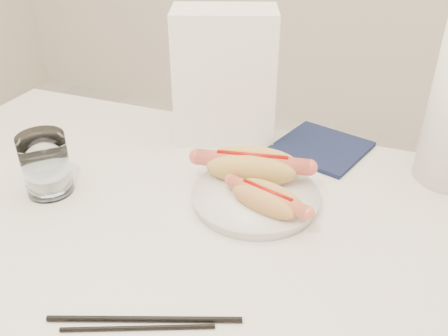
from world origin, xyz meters
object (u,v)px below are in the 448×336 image
(table, at_px, (172,256))
(napkin_box, at_px, (224,77))
(hotdog_left, at_px, (252,166))
(plate, at_px, (255,198))
(hotdog_right, at_px, (267,199))
(water_glass, at_px, (46,164))

(table, xyz_separation_m, napkin_box, (-0.03, 0.33, 0.19))
(napkin_box, bearing_deg, hotdog_left, -75.31)
(table, bearing_deg, napkin_box, 95.64)
(table, distance_m, plate, 0.17)
(hotdog_left, height_order, hotdog_right, hotdog_left)
(table, distance_m, water_glass, 0.27)
(plate, bearing_deg, hotdog_right, -48.05)
(napkin_box, bearing_deg, hotdog_right, -75.80)
(hotdog_left, bearing_deg, napkin_box, 114.48)
(plate, height_order, hotdog_right, hotdog_right)
(napkin_box, bearing_deg, water_glass, -144.39)
(table, xyz_separation_m, water_glass, (-0.24, 0.02, 0.12))
(table, height_order, hotdog_right, hotdog_right)
(water_glass, distance_m, napkin_box, 0.38)
(hotdog_left, height_order, water_glass, water_glass)
(table, bearing_deg, plate, 47.24)
(hotdog_right, height_order, water_glass, water_glass)
(hotdog_right, relative_size, napkin_box, 0.55)
(table, distance_m, hotdog_left, 0.21)
(plate, xyz_separation_m, napkin_box, (-0.14, 0.21, 0.13))
(hotdog_right, xyz_separation_m, napkin_box, (-0.17, 0.25, 0.10))
(water_glass, bearing_deg, hotdog_left, 23.55)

